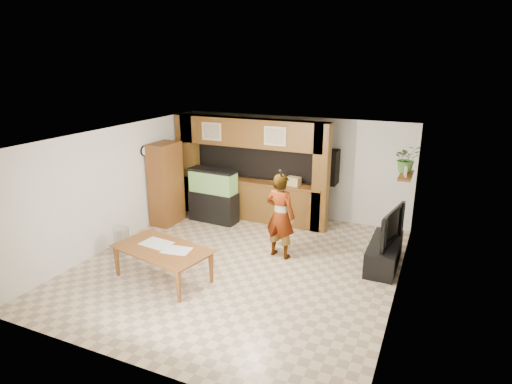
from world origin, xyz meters
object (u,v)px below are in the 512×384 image
at_px(aquarium, 214,196).
at_px(television, 387,225).
at_px(pantry_cabinet, 166,184).
at_px(dining_table, 162,264).
at_px(person, 280,216).

xyz_separation_m(aquarium, television, (4.33, -0.78, 0.19)).
distance_m(pantry_cabinet, television, 5.36).
distance_m(pantry_cabinet, aquarium, 1.22).
xyz_separation_m(pantry_cabinet, dining_table, (1.65, -2.53, -0.70)).
relative_size(pantry_cabinet, person, 1.13).
bearing_deg(television, dining_table, 132.43).
bearing_deg(pantry_cabinet, person, -11.58).
distance_m(aquarium, dining_table, 3.17).
bearing_deg(television, aquarium, 90.22).
bearing_deg(person, dining_table, 58.37).
height_order(pantry_cabinet, dining_table, pantry_cabinet).
bearing_deg(aquarium, television, -7.03).
distance_m(aquarium, television, 4.40).
distance_m(aquarium, person, 2.59).
distance_m(television, person, 2.11).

